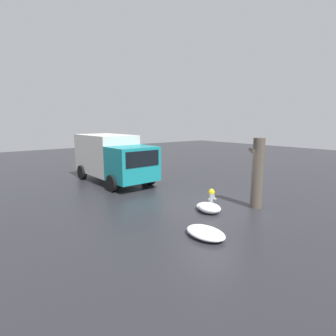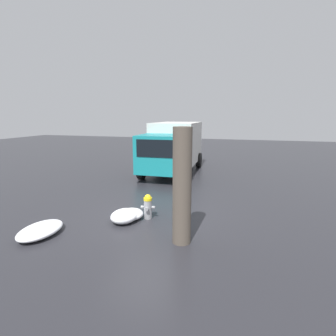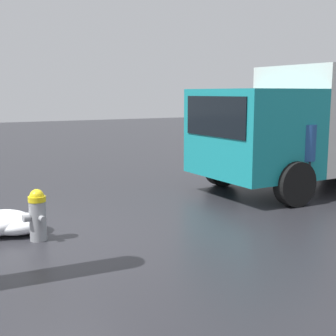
{
  "view_description": "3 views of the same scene",
  "coord_description": "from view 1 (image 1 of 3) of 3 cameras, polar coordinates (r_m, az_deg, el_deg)",
  "views": [
    {
      "loc": [
        -7.31,
        8.24,
        3.6
      ],
      "look_at": [
        3.09,
        -0.07,
        1.27
      ],
      "focal_mm": 28.0,
      "sensor_mm": 36.0,
      "label": 1
    },
    {
      "loc": [
        -7.41,
        -2.81,
        3.22
      ],
      "look_at": [
        4.09,
        0.52,
        0.83
      ],
      "focal_mm": 28.0,
      "sensor_mm": 36.0,
      "label": 2
    },
    {
      "loc": [
        -1.53,
        -6.99,
        2.23
      ],
      "look_at": [
        2.66,
        0.76,
        0.81
      ],
      "focal_mm": 50.0,
      "sensor_mm": 36.0,
      "label": 3
    }
  ],
  "objects": [
    {
      "name": "snow_pile_by_tree",
      "position": [
        10.81,
        9.02,
        -8.58
      ],
      "size": [
        0.98,
        0.81,
        0.38
      ],
      "color": "white",
      "rests_on": "ground_plane"
    },
    {
      "name": "snow_pile_curbside",
      "position": [
        11.05,
        8.35,
        -8.32
      ],
      "size": [
        0.86,
        0.79,
        0.31
      ],
      "color": "white",
      "rests_on": "ground_plane"
    },
    {
      "name": "snow_pile_by_hydrant",
      "position": [
        8.63,
        8.16,
        -13.76
      ],
      "size": [
        1.43,
        0.95,
        0.28
      ],
      "color": "white",
      "rests_on": "ground_plane"
    },
    {
      "name": "ground_plane",
      "position": [
        11.59,
        9.38,
        -8.29
      ],
      "size": [
        60.0,
        60.0,
        0.0
      ],
      "primitive_type": "plane",
      "color": "#28282D"
    },
    {
      "name": "delivery_truck",
      "position": [
        16.21,
        -11.96,
        2.42
      ],
      "size": [
        6.18,
        2.81,
        2.83
      ],
      "rotation": [
        0.0,
        0.0,
        1.6
      ],
      "color": "teal",
      "rests_on": "ground_plane"
    },
    {
      "name": "pedestrian",
      "position": [
        15.38,
        -5.33,
        0.17
      ],
      "size": [
        0.4,
        0.4,
        1.84
      ],
      "rotation": [
        0.0,
        0.0,
        0.29
      ],
      "color": "#23232D",
      "rests_on": "ground_plane"
    },
    {
      "name": "fire_hydrant",
      "position": [
        11.46,
        9.45,
        -6.36
      ],
      "size": [
        0.37,
        0.46,
        0.8
      ],
      "rotation": [
        0.0,
        0.0,
        3.31
      ],
      "color": "gray",
      "rests_on": "ground_plane"
    },
    {
      "name": "tree_trunk",
      "position": [
        11.57,
        18.89,
        -1.07
      ],
      "size": [
        0.72,
        0.47,
        2.97
      ],
      "color": "brown",
      "rests_on": "ground_plane"
    }
  ]
}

